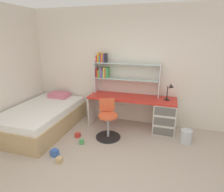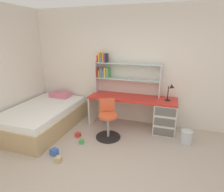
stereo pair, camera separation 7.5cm
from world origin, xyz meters
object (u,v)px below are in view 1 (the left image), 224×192
at_px(waste_bin, 186,136).
at_px(toy_block_blue_2, 55,153).
at_px(desk_lamp, 171,89).
at_px(bed_platform, 43,118).
at_px(toy_block_natural_0, 59,160).
at_px(toy_block_red_3, 78,135).
at_px(desk, 154,113).
at_px(toy_block_green_1, 82,142).
at_px(bookshelf_hutch, 116,71).
at_px(swivel_chair, 108,123).

xyz_separation_m(waste_bin, toy_block_blue_2, (-2.30, -1.16, -0.08)).
height_order(desk_lamp, toy_block_blue_2, desk_lamp).
relative_size(bed_platform, toy_block_natural_0, 21.09).
relative_size(toy_block_natural_0, toy_block_blue_2, 0.83).
bearing_deg(toy_block_red_3, desk, 28.96).
xyz_separation_m(desk, toy_block_green_1, (-1.33, -1.06, -0.37)).
bearing_deg(toy_block_green_1, bookshelf_hutch, 73.10).
bearing_deg(bed_platform, swivel_chair, 2.35).
height_order(bed_platform, toy_block_blue_2, bed_platform).
height_order(swivel_chair, toy_block_blue_2, swivel_chair).
distance_m(desk_lamp, toy_block_green_1, 2.15).
bearing_deg(toy_block_green_1, desk_lamp, 32.83).
height_order(bed_platform, waste_bin, bed_platform).
xyz_separation_m(toy_block_natural_0, toy_block_green_1, (0.11, 0.65, -0.00)).
bearing_deg(desk, toy_block_natural_0, -130.03).
distance_m(desk, toy_block_green_1, 1.74).
bearing_deg(bookshelf_hutch, toy_block_green_1, -106.90).
relative_size(swivel_chair, waste_bin, 2.95).
bearing_deg(bookshelf_hutch, waste_bin, -19.66).
xyz_separation_m(swivel_chair, toy_block_natural_0, (-0.53, -1.07, -0.28)).
xyz_separation_m(waste_bin, toy_block_natural_0, (-2.11, -1.31, -0.09)).
relative_size(bed_platform, toy_block_blue_2, 17.48).
height_order(desk, toy_block_natural_0, desk).
distance_m(bookshelf_hutch, toy_block_natural_0, 2.31).
relative_size(toy_block_natural_0, toy_block_green_1, 1.11).
height_order(swivel_chair, toy_block_green_1, swivel_chair).
distance_m(waste_bin, toy_block_green_1, 2.11).
distance_m(swivel_chair, toy_block_blue_2, 1.20).
distance_m(toy_block_natural_0, toy_block_blue_2, 0.24).
relative_size(toy_block_green_1, toy_block_blue_2, 0.75).
xyz_separation_m(swivel_chair, toy_block_green_1, (-0.42, -0.42, -0.29)).
relative_size(desk, toy_block_blue_2, 17.14).
relative_size(desk, waste_bin, 7.18).
xyz_separation_m(desk_lamp, waste_bin, (0.38, -0.39, -0.85)).
xyz_separation_m(bookshelf_hutch, toy_block_red_3, (-0.57, -1.03, -1.24)).
xyz_separation_m(bookshelf_hutch, toy_block_natural_0, (-0.48, -1.89, -1.24)).
relative_size(desk_lamp, toy_block_red_3, 4.00).
bearing_deg(bookshelf_hutch, toy_block_blue_2, -111.14).
xyz_separation_m(bed_platform, toy_block_blue_2, (0.85, -0.85, -0.21)).
bearing_deg(toy_block_red_3, swivel_chair, 18.39).
height_order(bookshelf_hutch, desk_lamp, bookshelf_hutch).
height_order(desk, bookshelf_hutch, bookshelf_hutch).
height_order(toy_block_natural_0, toy_block_blue_2, toy_block_blue_2).
bearing_deg(toy_block_natural_0, toy_block_blue_2, 140.92).
height_order(bookshelf_hutch, toy_block_natural_0, bookshelf_hutch).
distance_m(bed_platform, waste_bin, 3.17).
bearing_deg(toy_block_blue_2, desk_lamp, 38.85).
height_order(desk_lamp, toy_block_green_1, desk_lamp).
xyz_separation_m(bookshelf_hutch, swivel_chair, (0.05, -0.82, -0.96)).
bearing_deg(bed_platform, desk, 15.83).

